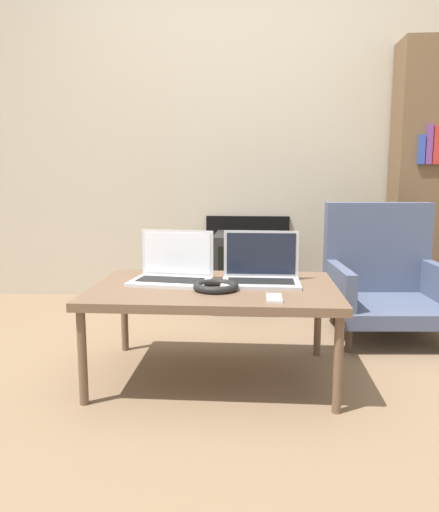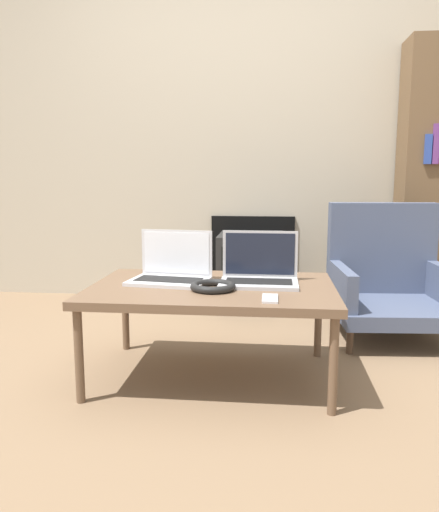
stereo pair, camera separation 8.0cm
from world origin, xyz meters
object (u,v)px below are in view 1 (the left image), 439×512
Objects in this scene: laptop_right at (261,272)px; armchair at (384,277)px; tv at (247,271)px; laptop_left at (173,271)px; phone at (274,298)px; headphones at (216,286)px.

armchair is at bearing 43.38° from laptop_right.
armchair is (0.81, -0.50, 0.07)m from tv.
laptop_right is at bearing 7.91° from laptop_left.
headphones is at bearing 149.25° from phone.
laptop_right is 0.68× the size of tv.
laptop_right reaches higher than tv.
laptop_left is at bearing -105.26° from tv.
headphones is (0.21, -0.16, -0.03)m from laptop_left.
headphones reaches higher than phone.
laptop_left reaches higher than tv.
laptop_right is 1.80× the size of headphones.
headphones is at bearing -141.59° from armchair.
laptop_right is 0.32m from phone.
headphones is at bearing -94.60° from tv.
tv is at bearing 95.30° from phone.
laptop_left and laptop_right have the same top height.
headphones is 0.28m from phone.
laptop_left is 0.27m from headphones.
headphones is 1.24m from armchair.
laptop_right reaches higher than phone.
tv is 0.69× the size of armchair.
headphones is (-0.19, -0.16, -0.03)m from laptop_right.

